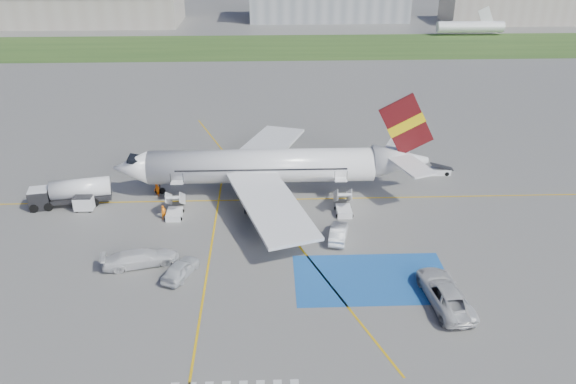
% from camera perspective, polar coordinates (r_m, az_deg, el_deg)
% --- Properties ---
extents(ground, '(400.00, 400.00, 0.00)m').
position_cam_1_polar(ground, '(54.46, -2.70, -6.58)').
color(ground, '#60605E').
rests_on(ground, ground).
extents(grass_strip, '(400.00, 30.00, 0.01)m').
position_cam_1_polar(grass_strip, '(143.77, -2.52, 14.51)').
color(grass_strip, '#2D4C1E').
rests_on(grass_strip, ground).
extents(taxiway_line_main, '(120.00, 0.20, 0.01)m').
position_cam_1_polar(taxiway_line_main, '(64.85, -2.66, -0.79)').
color(taxiway_line_main, gold).
rests_on(taxiway_line_main, ground).
extents(taxiway_line_cross, '(0.20, 60.00, 0.01)m').
position_cam_1_polar(taxiway_line_cross, '(46.74, -9.07, -13.32)').
color(taxiway_line_cross, gold).
rests_on(taxiway_line_cross, ground).
extents(taxiway_line_diag, '(20.71, 56.45, 0.01)m').
position_cam_1_polar(taxiway_line_diag, '(64.85, -2.66, -0.79)').
color(taxiway_line_diag, gold).
rests_on(taxiway_line_diag, ground).
extents(staging_box, '(14.00, 8.00, 0.01)m').
position_cam_1_polar(staging_box, '(51.95, 8.50, -8.69)').
color(staging_box, '#1C56A8').
rests_on(staging_box, ground).
extents(terminal_west, '(60.00, 22.00, 10.00)m').
position_cam_1_polar(terminal_west, '(185.98, -20.57, 17.24)').
color(terminal_west, '#A1978B').
rests_on(terminal_west, ground).
extents(terminal_east, '(40.00, 16.00, 8.00)m').
position_cam_1_polar(terminal_east, '(190.58, 21.76, 16.94)').
color(terminal_east, '#A1978B').
rests_on(terminal_east, ground).
extents(airliner, '(36.81, 32.95, 11.92)m').
position_cam_1_polar(airliner, '(65.20, -1.39, 2.68)').
color(airliner, white).
rests_on(airliner, ground).
extents(airstairs_fwd, '(1.90, 5.20, 3.60)m').
position_cam_1_polar(airstairs_fwd, '(62.50, -11.42, -1.81)').
color(airstairs_fwd, white).
rests_on(airstairs_fwd, ground).
extents(airstairs_aft, '(1.90, 5.20, 3.60)m').
position_cam_1_polar(airstairs_aft, '(62.18, 5.64, -1.53)').
color(airstairs_aft, white).
rests_on(airstairs_aft, ground).
extents(fuel_tanker, '(9.02, 3.97, 2.99)m').
position_cam_1_polar(fuel_tanker, '(67.81, -21.16, -0.23)').
color(fuel_tanker, black).
rests_on(fuel_tanker, ground).
extents(gpu_cart, '(2.06, 1.34, 1.71)m').
position_cam_1_polar(gpu_cart, '(66.17, -20.02, -1.16)').
color(gpu_cart, white).
rests_on(gpu_cart, ground).
extents(belt_loader, '(4.67, 1.87, 1.38)m').
position_cam_1_polar(belt_loader, '(73.52, 14.54, 2.06)').
color(belt_loader, white).
rests_on(belt_loader, ground).
extents(car_silver_a, '(3.48, 4.94, 1.56)m').
position_cam_1_polar(car_silver_a, '(52.21, -10.87, -7.67)').
color(car_silver_a, silver).
rests_on(car_silver_a, ground).
extents(car_silver_b, '(2.56, 4.86, 1.52)m').
position_cam_1_polar(car_silver_b, '(57.01, 5.15, -4.12)').
color(car_silver_b, silver).
rests_on(car_silver_b, ground).
extents(van_white_a, '(3.42, 6.44, 2.33)m').
position_cam_1_polar(van_white_a, '(49.80, 15.68, -9.59)').
color(van_white_a, silver).
rests_on(van_white_a, ground).
extents(van_white_b, '(5.60, 3.29, 2.05)m').
position_cam_1_polar(van_white_b, '(54.45, -14.80, -6.27)').
color(van_white_b, silver).
rests_on(van_white_b, ground).
extents(crew_fwd, '(0.66, 0.69, 1.60)m').
position_cam_1_polar(crew_fwd, '(61.94, -12.52, -2.01)').
color(crew_fwd, orange).
rests_on(crew_fwd, ground).
extents(crew_nose, '(0.95, 0.97, 1.57)m').
position_cam_1_polar(crew_nose, '(67.08, -13.17, 0.21)').
color(crew_nose, orange).
rests_on(crew_nose, ground).
extents(crew_aft, '(0.74, 1.07, 1.69)m').
position_cam_1_polar(crew_aft, '(58.54, 1.57, -3.05)').
color(crew_aft, '#E0580B').
rests_on(crew_aft, ground).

